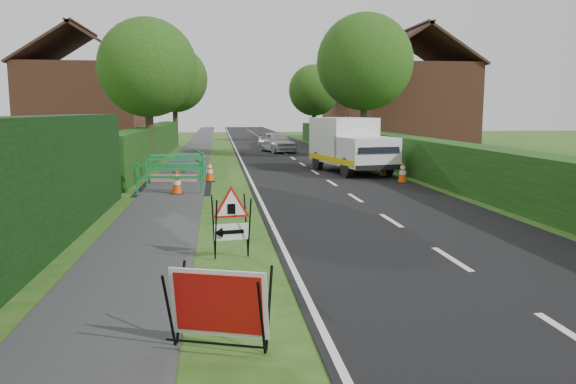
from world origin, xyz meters
TOP-DOWN VIEW (x-y plane):
  - ground at (0.00, 0.00)m, footprint 120.00×120.00m
  - road_surface at (2.50, 35.00)m, footprint 6.00×90.00m
  - footpath at (-3.00, 35.00)m, footprint 2.00×90.00m
  - hedge_west_far at (-5.00, 22.00)m, footprint 1.00×24.00m
  - hedge_east at (6.50, 16.00)m, footprint 1.20×50.00m
  - house_west at (-10.00, 30.00)m, footprint 7.50×7.40m
  - house_east_a at (11.00, 28.00)m, footprint 7.50×7.40m
  - house_east_b at (12.00, 42.00)m, footprint 7.50×7.40m
  - tree_nw at (-4.60, 18.00)m, footprint 4.40×4.40m
  - tree_ne at (6.40, 22.00)m, footprint 5.20×5.20m
  - tree_fw at (-4.60, 34.00)m, footprint 4.80×4.80m
  - tree_fe at (6.40, 38.00)m, footprint 4.20×4.20m
  - red_rect_sign at (-1.57, -2.29)m, footprint 1.21×0.95m
  - triangle_sign at (-1.37, 1.54)m, footprint 0.85×0.85m
  - works_van at (3.95, 14.97)m, footprint 2.86×5.30m
  - traffic_cone_0 at (5.06, 11.30)m, footprint 0.38×0.38m
  - traffic_cone_1 at (5.04, 13.41)m, footprint 0.38×0.38m
  - traffic_cone_2 at (4.91, 15.23)m, footprint 0.38×0.38m
  - traffic_cone_3 at (-2.84, 9.48)m, footprint 0.38×0.38m
  - traffic_cone_4 at (-1.87, 12.58)m, footprint 0.38×0.38m
  - ped_barrier_0 at (-3.08, 9.45)m, footprint 2.09×0.65m
  - ped_barrier_1 at (-3.01, 11.71)m, footprint 2.07×0.39m
  - ped_barrier_2 at (-3.12, 13.66)m, footprint 2.09×0.81m
  - ped_barrier_3 at (-2.30, 14.80)m, footprint 0.71×2.09m
  - redwhite_plank at (-2.97, 10.03)m, footprint 1.49×0.24m
  - hatchback_car at (2.13, 26.85)m, footprint 2.43×4.05m

SIDE VIEW (x-z plane):
  - ground at x=0.00m, z-range 0.00..0.00m
  - hedge_west_far at x=-5.00m, z-range -0.90..0.90m
  - hedge_east at x=6.50m, z-range -0.75..0.75m
  - redwhite_plank at x=-2.97m, z-range -0.12..0.12m
  - road_surface at x=2.50m, z-range -0.01..0.01m
  - footpath at x=-3.00m, z-range -0.01..0.02m
  - traffic_cone_0 at x=5.06m, z-range 0.00..0.79m
  - traffic_cone_1 at x=5.04m, z-range 0.00..0.79m
  - traffic_cone_2 at x=4.91m, z-range 0.00..0.79m
  - traffic_cone_3 at x=-2.84m, z-range 0.00..0.79m
  - traffic_cone_4 at x=-1.87m, z-range 0.00..0.79m
  - red_rect_sign at x=-1.57m, z-range 0.07..0.98m
  - ped_barrier_0 at x=-3.08m, z-range 0.13..1.13m
  - ped_barrier_1 at x=-3.01m, z-range 0.13..1.13m
  - ped_barrier_2 at x=-3.12m, z-range 0.13..1.13m
  - ped_barrier_3 at x=-2.30m, z-range 0.13..1.13m
  - hatchback_car at x=2.13m, z-range 0.00..1.29m
  - triangle_sign at x=-1.37m, z-range 0.21..1.31m
  - works_van at x=3.95m, z-range 0.07..2.36m
  - house_west at x=-10.00m, z-range -1.04..6.84m
  - house_east_a at x=11.00m, z-range -1.04..6.84m
  - house_east_b at x=12.00m, z-range -1.04..6.84m
  - tree_fe at x=6.40m, z-range 1.05..7.39m
  - tree_nw at x=-4.60m, z-range 1.13..7.83m
  - tree_fw at x=-4.60m, z-range 1.21..8.45m
  - tree_ne at x=6.40m, z-range 1.28..9.07m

